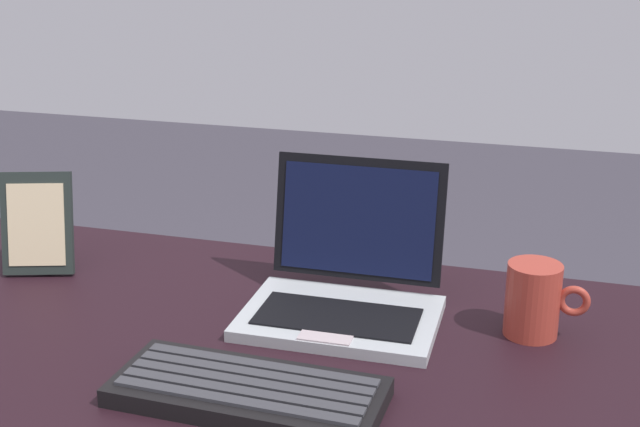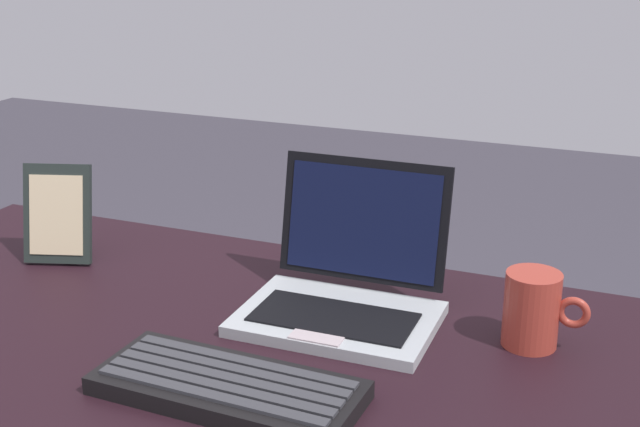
% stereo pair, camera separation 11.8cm
% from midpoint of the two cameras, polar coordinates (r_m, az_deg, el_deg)
% --- Properties ---
extents(desk, '(1.40, 0.67, 0.72)m').
position_cam_midpoint_polar(desk, '(1.22, -1.71, -12.12)').
color(desk, black).
rests_on(desk, ground).
extents(laptop_front, '(0.28, 0.23, 0.21)m').
position_cam_midpoint_polar(laptop_front, '(1.22, 4.48, -5.09)').
color(laptop_front, '#B2B8BC').
rests_on(laptop_front, desk).
extents(external_keyboard, '(0.33, 0.14, 0.03)m').
position_cam_midpoint_polar(external_keyboard, '(1.03, -2.88, -11.60)').
color(external_keyboard, black).
rests_on(external_keyboard, desk).
extents(photo_frame, '(0.12, 0.08, 0.16)m').
position_cam_midpoint_polar(photo_frame, '(1.44, -14.95, -0.11)').
color(photo_frame, '#202825').
rests_on(photo_frame, desk).
extents(coffee_mug, '(0.11, 0.07, 0.10)m').
position_cam_midpoint_polar(coffee_mug, '(1.18, 16.90, -6.24)').
color(coffee_mug, '#AC392C').
rests_on(coffee_mug, desk).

